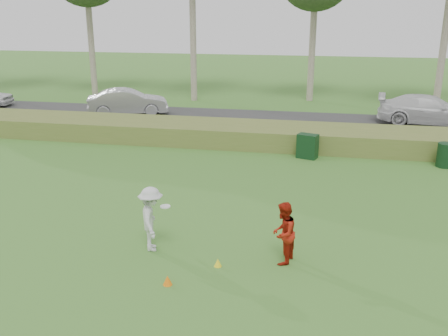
% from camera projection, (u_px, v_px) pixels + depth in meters
% --- Properties ---
extents(ground, '(120.00, 120.00, 0.00)m').
position_uv_depth(ground, '(193.00, 264.00, 12.66)').
color(ground, '#346C24').
rests_on(ground, ground).
extents(reed_strip, '(80.00, 3.00, 0.90)m').
position_uv_depth(reed_strip, '(257.00, 135.00, 23.73)').
color(reed_strip, '#566829').
rests_on(reed_strip, ground).
extents(park_road, '(80.00, 6.00, 0.06)m').
position_uv_depth(park_road, '(269.00, 121.00, 28.52)').
color(park_road, '#2D2D2D').
rests_on(park_road, ground).
extents(player_white, '(1.03, 1.29, 1.76)m').
position_uv_depth(player_white, '(151.00, 219.00, 13.17)').
color(player_white, silver).
rests_on(player_white, ground).
extents(player_red, '(0.77, 0.90, 1.62)m').
position_uv_depth(player_red, '(283.00, 233.00, 12.49)').
color(player_red, '#A21C0D').
rests_on(player_red, ground).
extents(cone_orange, '(0.22, 0.22, 0.24)m').
position_uv_depth(cone_orange, '(168.00, 280.00, 11.66)').
color(cone_orange, orange).
rests_on(cone_orange, ground).
extents(cone_yellow, '(0.20, 0.20, 0.21)m').
position_uv_depth(cone_yellow, '(218.00, 262.00, 12.50)').
color(cone_yellow, yellow).
rests_on(cone_yellow, ground).
extents(utility_cabinet, '(0.96, 0.76, 1.05)m').
position_uv_depth(utility_cabinet, '(307.00, 146.00, 21.48)').
color(utility_cabinet, black).
rests_on(utility_cabinet, ground).
extents(trash_bin, '(0.86, 0.86, 0.99)m').
position_uv_depth(trash_bin, '(445.00, 155.00, 20.28)').
color(trash_bin, black).
rests_on(trash_bin, ground).
extents(car_mid, '(5.00, 3.28, 1.56)m').
position_uv_depth(car_mid, '(128.00, 102.00, 29.91)').
color(car_mid, '#B6B6BA').
rests_on(car_mid, park_road).
extents(car_right, '(5.71, 2.82, 1.60)m').
position_uv_depth(car_right, '(429.00, 110.00, 27.37)').
color(car_right, silver).
rests_on(car_right, park_road).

